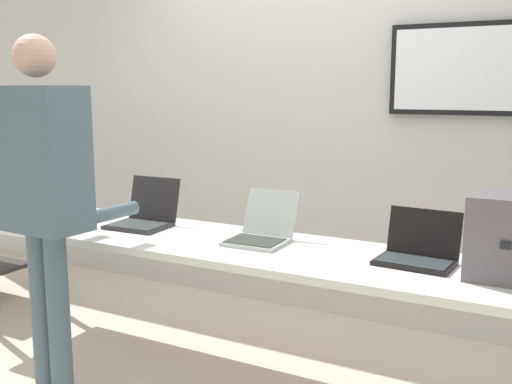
# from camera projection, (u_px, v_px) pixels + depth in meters

# --- Properties ---
(ground) EXTENTS (8.00, 8.00, 0.04)m
(ground) POSITION_uv_depth(u_px,v_px,m) (220.00, 374.00, 3.33)
(ground) COLOR beige
(back_wall) EXTENTS (8.00, 0.11, 2.61)m
(back_wall) POSITION_uv_depth(u_px,v_px,m) (308.00, 124.00, 4.07)
(back_wall) COLOR silver
(back_wall) RESTS_ON ground
(workbench) EXTENTS (3.29, 0.70, 0.75)m
(workbench) POSITION_uv_depth(u_px,v_px,m) (219.00, 249.00, 3.21)
(workbench) COLOR silver
(workbench) RESTS_ON ground
(equipment_box) EXTENTS (0.33, 0.35, 0.36)m
(equipment_box) POSITION_uv_depth(u_px,v_px,m) (510.00, 236.00, 2.55)
(equipment_box) COLOR #5D555C
(equipment_box) RESTS_ON workbench
(laptop_station_0) EXTENTS (0.39, 0.43, 0.25)m
(laptop_station_0) POSITION_uv_depth(u_px,v_px,m) (48.00, 203.00, 3.94)
(laptop_station_0) COLOR #ADB2B7
(laptop_station_0) RESTS_ON workbench
(laptop_station_1) EXTENTS (0.35, 0.35, 0.27)m
(laptop_station_1) POSITION_uv_depth(u_px,v_px,m) (145.00, 215.00, 3.53)
(laptop_station_1) COLOR #282428
(laptop_station_1) RESTS_ON workbench
(laptop_station_2) EXTENTS (0.31, 0.37, 0.25)m
(laptop_station_2) POSITION_uv_depth(u_px,v_px,m) (262.00, 230.00, 3.17)
(laptop_station_2) COLOR #AEB3B6
(laptop_station_2) RESTS_ON workbench
(laptop_station_3) EXTENTS (0.36, 0.30, 0.24)m
(laptop_station_3) POSITION_uv_depth(u_px,v_px,m) (418.00, 251.00, 2.78)
(laptop_station_3) COLOR black
(laptop_station_3) RESTS_ON workbench
(person) EXTENTS (0.46, 0.61, 1.80)m
(person) POSITION_uv_depth(u_px,v_px,m) (44.00, 184.00, 2.88)
(person) COLOR #4B5E6D
(person) RESTS_ON ground
(coffee_mug) EXTENTS (0.07, 0.07, 0.09)m
(coffee_mug) POSITION_uv_depth(u_px,v_px,m) (57.00, 222.00, 3.41)
(coffee_mug) COLOR white
(coffee_mug) RESTS_ON workbench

